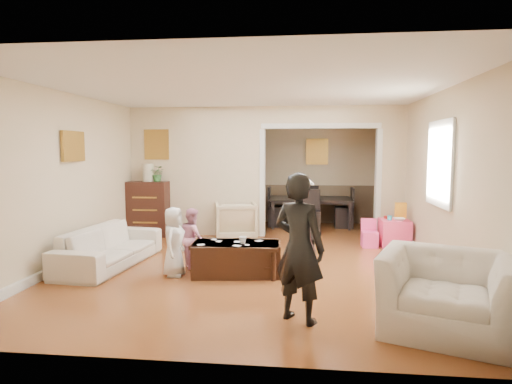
# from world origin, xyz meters

# --- Properties ---
(floor) EXTENTS (7.00, 7.00, 0.00)m
(floor) POSITION_xyz_m (0.00, 0.00, 0.00)
(floor) COLOR #AA5B2B
(floor) RESTS_ON ground
(partition_left) EXTENTS (2.75, 0.18, 2.60)m
(partition_left) POSITION_xyz_m (-1.38, 1.80, 1.30)
(partition_left) COLOR beige
(partition_left) RESTS_ON ground
(partition_right) EXTENTS (0.55, 0.18, 2.60)m
(partition_right) POSITION_xyz_m (2.48, 1.80, 1.30)
(partition_right) COLOR beige
(partition_right) RESTS_ON ground
(partition_header) EXTENTS (2.22, 0.18, 0.35)m
(partition_header) POSITION_xyz_m (1.10, 1.80, 2.42)
(partition_header) COLOR beige
(partition_header) RESTS_ON partition_right
(window_pane) EXTENTS (0.03, 0.95, 1.10)m
(window_pane) POSITION_xyz_m (2.73, -0.40, 1.55)
(window_pane) COLOR white
(window_pane) RESTS_ON ground
(framed_art_partition) EXTENTS (0.45, 0.03, 0.55)m
(framed_art_partition) POSITION_xyz_m (-2.20, 1.70, 1.85)
(framed_art_partition) COLOR brown
(framed_art_partition) RESTS_ON partition_left
(framed_art_sofa_wall) EXTENTS (0.03, 0.55, 0.40)m
(framed_art_sofa_wall) POSITION_xyz_m (-2.71, -0.60, 1.80)
(framed_art_sofa_wall) COLOR brown
(framed_art_alcove) EXTENTS (0.45, 0.03, 0.55)m
(framed_art_alcove) POSITION_xyz_m (1.10, 3.44, 1.70)
(framed_art_alcove) COLOR brown
(sofa) EXTENTS (0.97, 2.07, 0.59)m
(sofa) POSITION_xyz_m (-2.12, -0.72, 0.29)
(sofa) COLOR beige
(sofa) RESTS_ON ground
(armchair_back) EXTENTS (0.94, 0.96, 0.73)m
(armchair_back) POSITION_xyz_m (-0.53, 1.40, 0.36)
(armchair_back) COLOR #C5B489
(armchair_back) RESTS_ON ground
(armchair_front) EXTENTS (1.46, 1.37, 0.76)m
(armchair_front) POSITION_xyz_m (2.13, -2.65, 0.38)
(armchair_front) COLOR beige
(armchair_front) RESTS_ON ground
(dresser) EXTENTS (0.80, 0.45, 1.11)m
(dresser) POSITION_xyz_m (-2.34, 1.56, 0.55)
(dresser) COLOR #371610
(dresser) RESTS_ON ground
(table_lamp) EXTENTS (0.22, 0.22, 0.36)m
(table_lamp) POSITION_xyz_m (-2.34, 1.56, 1.29)
(table_lamp) COLOR beige
(table_lamp) RESTS_ON dresser
(potted_plant) EXTENTS (0.28, 0.25, 0.32)m
(potted_plant) POSITION_xyz_m (-2.14, 1.56, 1.26)
(potted_plant) COLOR #33692E
(potted_plant) RESTS_ON dresser
(coffee_table) EXTENTS (1.27, 0.75, 0.45)m
(coffee_table) POSITION_xyz_m (-0.15, -0.98, 0.23)
(coffee_table) COLOR #341910
(coffee_table) RESTS_ON ground
(coffee_cup) EXTENTS (0.12, 0.12, 0.10)m
(coffee_cup) POSITION_xyz_m (-0.05, -1.03, 0.50)
(coffee_cup) COLOR white
(coffee_cup) RESTS_ON coffee_table
(play_table) EXTENTS (0.52, 0.52, 0.49)m
(play_table) POSITION_xyz_m (2.43, 1.06, 0.24)
(play_table) COLOR #FF4378
(play_table) RESTS_ON ground
(cereal_box) EXTENTS (0.20, 0.08, 0.30)m
(cereal_box) POSITION_xyz_m (2.55, 1.16, 0.64)
(cereal_box) COLOR yellow
(cereal_box) RESTS_ON play_table
(cyan_cup) EXTENTS (0.08, 0.08, 0.08)m
(cyan_cup) POSITION_xyz_m (2.33, 1.01, 0.53)
(cyan_cup) COLOR #28B7C9
(cyan_cup) RESTS_ON play_table
(toy_block) EXTENTS (0.10, 0.09, 0.05)m
(toy_block) POSITION_xyz_m (2.31, 1.18, 0.51)
(toy_block) COLOR red
(toy_block) RESTS_ON play_table
(play_bowl) EXTENTS (0.21, 0.21, 0.05)m
(play_bowl) POSITION_xyz_m (2.48, 0.94, 0.51)
(play_bowl) COLOR white
(play_bowl) RESTS_ON play_table
(dining_table) EXTENTS (1.88, 1.08, 0.65)m
(dining_table) POSITION_xyz_m (0.95, 2.88, 0.33)
(dining_table) COLOR black
(dining_table) RESTS_ON ground
(adult_person) EXTENTS (0.67, 0.60, 1.53)m
(adult_person) POSITION_xyz_m (0.73, -2.54, 0.76)
(adult_person) COLOR black
(adult_person) RESTS_ON ground
(child_kneel_a) EXTENTS (0.33, 0.48, 0.96)m
(child_kneel_a) POSITION_xyz_m (-1.00, -1.13, 0.48)
(child_kneel_a) COLOR white
(child_kneel_a) RESTS_ON ground
(child_kneel_b) EXTENTS (0.50, 0.54, 0.89)m
(child_kneel_b) POSITION_xyz_m (-0.85, -0.68, 0.44)
(child_kneel_b) COLOR pink
(child_kneel_b) RESTS_ON ground
(child_toddler) EXTENTS (0.47, 0.49, 0.82)m
(child_toddler) POSITION_xyz_m (0.90, -0.23, 0.41)
(child_toddler) COLOR black
(child_toddler) RESTS_ON ground
(craft_papers) EXTENTS (0.89, 0.48, 0.00)m
(craft_papers) POSITION_xyz_m (-0.23, -1.00, 0.45)
(craft_papers) COLOR white
(craft_papers) RESTS_ON coffee_table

